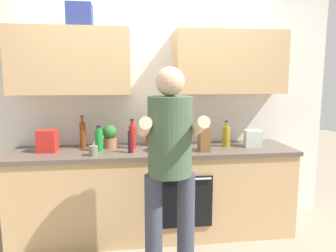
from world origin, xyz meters
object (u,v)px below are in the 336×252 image
Objects in this scene: person_standing at (170,158)px; bottle_syrup at (149,137)px; bottle_hotsauce at (132,136)px; knife_block at (204,139)px; bottle_soda at (99,140)px; grocery_bag_produce at (253,138)px; grocery_bag_crisps at (47,141)px; bottle_vinegar at (83,134)px; cup_tea at (174,142)px; potted_herb at (110,136)px; bottle_oil at (226,136)px; bottle_wine at (130,141)px; cup_stoneware at (93,151)px; mixing_bowl at (163,146)px.

bottle_syrup is (-0.09, 0.95, -0.01)m from person_standing.
knife_block is (0.69, -0.22, -0.00)m from bottle_hotsauce.
bottle_soda is 1.45× the size of grocery_bag_produce.
bottle_syrup is 1.01m from grocery_bag_crisps.
bottle_soda is 0.75× the size of bottle_vinegar.
cup_tea is at bearing 79.03° from person_standing.
bottle_hotsauce is 0.82m from grocery_bag_crisps.
potted_herb is 1.35× the size of grocery_bag_produce.
bottle_hotsauce is at bearing 107.62° from person_standing.
person_standing is at bearing -131.40° from bottle_oil.
bottle_vinegar is at bearing 174.54° from grocery_bag_produce.
grocery_bag_crisps is at bearing 170.20° from bottle_wine.
mixing_bowl reaches higher than cup_stoneware.
bottle_vinegar reaches higher than knife_block.
mixing_bowl is 0.82× the size of knife_block.
knife_block reaches higher than grocery_bag_crisps.
bottle_soda is at bearing -178.65° from bottle_oil.
bottle_wine is 1.07× the size of mixing_bowl.
knife_block reaches higher than bottle_oil.
grocery_bag_crisps is at bearing 154.96° from cup_stoneware.
grocery_bag_crisps reaches higher than grocery_bag_produce.
grocery_bag_produce is at bearing 6.33° from cup_stoneware.
bottle_soda is 2.75× the size of cup_stoneware.
bottle_wine is at bearing -124.20° from bottle_syrup.
person_standing is 0.98m from bottle_soda.
bottle_soda is 0.21m from cup_stoneware.
mixing_bowl is (0.02, 0.69, -0.06)m from person_standing.
cup_stoneware is (-0.36, -0.27, -0.08)m from bottle_hotsauce.
person_standing is 18.30× the size of cup_stoneware.
cup_tea is (0.77, 0.09, -0.07)m from bottle_soda.
grocery_bag_produce is at bearing -9.83° from bottle_oil.
grocery_bag_produce is (1.27, 0.10, -0.02)m from bottle_wine.
bottle_oil is at bearing -2.79° from bottle_hotsauce.
grocery_bag_produce is at bearing -10.38° from bottle_syrup.
bottle_oil is at bearing 9.58° from mixing_bowl.
bottle_syrup is 2.67× the size of cup_tea.
potted_herb is (-0.21, 0.25, 0.01)m from bottle_wine.
bottle_vinegar reaches higher than bottle_oil.
cup_stoneware is at bearing -160.23° from cup_tea.
person_standing is 7.19× the size of potted_herb.
grocery_bag_produce is at bearing -5.46° from bottle_vinegar.
bottle_oil is at bearing 0.44° from grocery_bag_crisps.
person_standing is at bearing -50.02° from bottle_vinegar.
bottle_syrup is 0.27m from cup_tea.
potted_herb is 1.49m from grocery_bag_produce.
person_standing is 5.60× the size of bottle_hotsauce.
person_standing reaches higher than grocery_bag_crisps.
bottle_vinegar is at bearing 22.87° from grocery_bag_crisps.
potted_herb reaches higher than grocery_bag_produce.
bottle_oil is at bearing 48.60° from person_standing.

